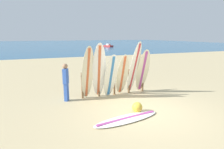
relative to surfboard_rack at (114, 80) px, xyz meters
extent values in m
plane|color=tan|center=(0.34, -2.21, -0.69)|extent=(120.00, 120.00, 0.00)
cube|color=#1E5984|center=(0.34, 55.79, -0.68)|extent=(120.00, 80.00, 0.01)
cylinder|color=brown|center=(-1.48, 0.00, -0.12)|extent=(0.09, 0.09, 1.13)
cylinder|color=brown|center=(-0.74, 0.00, -0.12)|extent=(0.09, 0.09, 1.13)
cylinder|color=brown|center=(0.00, 0.00, -0.12)|extent=(0.09, 0.09, 1.13)
cylinder|color=brown|center=(0.74, 0.00, -0.12)|extent=(0.09, 0.09, 1.13)
cylinder|color=brown|center=(1.48, 0.00, -0.12)|extent=(0.09, 0.09, 1.13)
cylinder|color=brown|center=(0.00, 0.00, 0.29)|extent=(3.05, 0.08, 0.08)
ellipsoid|color=beige|center=(-1.30, -0.29, 0.46)|extent=(0.55, 0.81, 2.29)
cube|color=#CC5933|center=(-1.30, -0.29, 0.46)|extent=(0.13, 0.74, 2.12)
ellipsoid|color=white|center=(-0.83, -0.35, 0.52)|extent=(0.71, 1.03, 2.41)
cube|color=#CC5933|center=(-0.83, -0.35, 0.52)|extent=(0.25, 0.89, 2.22)
ellipsoid|color=white|center=(-0.33, -0.41, 0.28)|extent=(0.63, 0.76, 1.93)
cube|color=#3372B2|center=(-0.33, -0.41, 0.28)|extent=(0.15, 0.69, 1.78)
ellipsoid|color=beige|center=(0.25, -0.32, 0.28)|extent=(0.63, 0.99, 1.92)
cube|color=#CC5933|center=(0.25, -0.32, 0.28)|extent=(0.21, 0.88, 1.78)
ellipsoid|color=white|center=(0.85, -0.27, 0.53)|extent=(0.61, 0.91, 2.44)
cube|color=#B73338|center=(0.85, -0.27, 0.53)|extent=(0.22, 0.79, 2.25)
ellipsoid|color=beige|center=(1.30, -0.25, 0.36)|extent=(0.70, 1.00, 2.09)
cube|color=#A53F8C|center=(1.30, -0.25, 0.36)|extent=(0.23, 0.87, 1.93)
ellipsoid|color=white|center=(-0.59, -2.60, -0.65)|extent=(2.42, 0.95, 0.07)
cube|color=#A53F8C|center=(-0.59, -2.60, -0.65)|extent=(2.16, 0.44, 0.08)
cube|color=#3359B2|center=(-2.16, -0.09, -0.32)|extent=(0.22, 0.25, 0.73)
cube|color=#3359B2|center=(-2.16, -0.09, 0.35)|extent=(0.27, 0.30, 0.62)
sphere|color=#997051|center=(-2.16, -0.09, 0.77)|extent=(0.21, 0.21, 0.21)
cube|color=#B22D28|center=(12.32, 35.03, -0.50)|extent=(1.87, 2.65, 0.35)
cube|color=silver|center=(12.32, 35.03, -0.15)|extent=(1.02, 1.08, 0.36)
sphere|color=gold|center=(0.01, -2.18, -0.50)|extent=(0.37, 0.37, 0.37)
camera|label=1|loc=(-3.03, -7.62, 1.97)|focal=29.84mm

